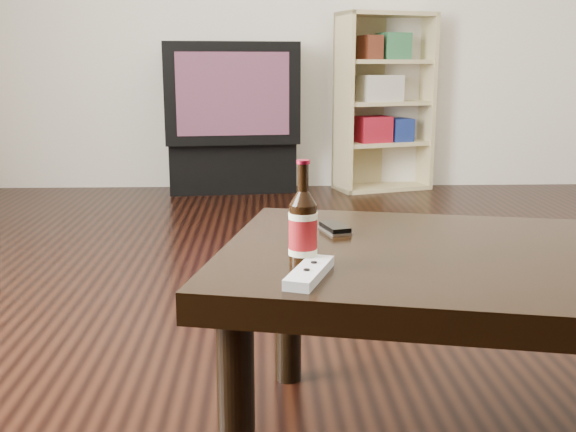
{
  "coord_description": "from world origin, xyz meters",
  "views": [
    {
      "loc": [
        -0.39,
        -1.87,
        0.87
      ],
      "look_at": [
        -0.34,
        -0.56,
        0.58
      ],
      "focal_mm": 42.0,
      "sensor_mm": 36.0,
      "label": 1
    }
  ],
  "objects_px": {
    "phone": "(335,228)",
    "remote": "(310,272)",
    "tv_stand": "(231,165)",
    "coffee_table": "(515,282)",
    "tv": "(230,92)",
    "beer_bottle": "(303,228)",
    "bookshelf": "(382,99)"
  },
  "relations": [
    {
      "from": "bookshelf",
      "to": "remote",
      "type": "distance_m",
      "value": 3.62
    },
    {
      "from": "tv_stand",
      "to": "bookshelf",
      "type": "bearing_deg",
      "value": -6.58
    },
    {
      "from": "tv_stand",
      "to": "coffee_table",
      "type": "relative_size",
      "value": 0.62
    },
    {
      "from": "tv",
      "to": "bookshelf",
      "type": "xyz_separation_m",
      "value": [
        1.06,
        0.0,
        -0.05
      ]
    },
    {
      "from": "remote",
      "to": "tv",
      "type": "bearing_deg",
      "value": 114.88
    },
    {
      "from": "remote",
      "to": "tv_stand",
      "type": "bearing_deg",
      "value": 114.88
    },
    {
      "from": "bookshelf",
      "to": "phone",
      "type": "height_order",
      "value": "bookshelf"
    },
    {
      "from": "tv",
      "to": "phone",
      "type": "xyz_separation_m",
      "value": [
        0.39,
        -3.17,
        -0.2
      ]
    },
    {
      "from": "coffee_table",
      "to": "phone",
      "type": "bearing_deg",
      "value": 149.78
    },
    {
      "from": "phone",
      "to": "coffee_table",
      "type": "bearing_deg",
      "value": -45.95
    },
    {
      "from": "beer_bottle",
      "to": "tv",
      "type": "bearing_deg",
      "value": 94.97
    },
    {
      "from": "beer_bottle",
      "to": "phone",
      "type": "bearing_deg",
      "value": 70.77
    },
    {
      "from": "remote",
      "to": "bookshelf",
      "type": "bearing_deg",
      "value": 97.89
    },
    {
      "from": "remote",
      "to": "beer_bottle",
      "type": "bearing_deg",
      "value": 114.77
    },
    {
      "from": "bookshelf",
      "to": "phone",
      "type": "xyz_separation_m",
      "value": [
        -0.67,
        -3.17,
        -0.15
      ]
    },
    {
      "from": "tv",
      "to": "remote",
      "type": "xyz_separation_m",
      "value": [
        0.31,
        -3.53,
        -0.2
      ]
    },
    {
      "from": "phone",
      "to": "remote",
      "type": "distance_m",
      "value": 0.37
    },
    {
      "from": "bookshelf",
      "to": "beer_bottle",
      "type": "relative_size",
      "value": 5.73
    },
    {
      "from": "tv_stand",
      "to": "phone",
      "type": "height_order",
      "value": "phone"
    },
    {
      "from": "phone",
      "to": "tv_stand",
      "type": "bearing_deg",
      "value": 81.34
    },
    {
      "from": "tv_stand",
      "to": "beer_bottle",
      "type": "bearing_deg",
      "value": -91.55
    },
    {
      "from": "phone",
      "to": "beer_bottle",
      "type": "bearing_deg",
      "value": -124.96
    },
    {
      "from": "tv",
      "to": "tv_stand",
      "type": "bearing_deg",
      "value": 90.0
    },
    {
      "from": "phone",
      "to": "remote",
      "type": "xyz_separation_m",
      "value": [
        -0.09,
        -0.36,
        0.0
      ]
    },
    {
      "from": "coffee_table",
      "to": "tv",
      "type": "bearing_deg",
      "value": 102.67
    },
    {
      "from": "beer_bottle",
      "to": "coffee_table",
      "type": "bearing_deg",
      "value": 7.02
    },
    {
      "from": "beer_bottle",
      "to": "tv_stand",
      "type": "bearing_deg",
      "value": 94.97
    },
    {
      "from": "tv_stand",
      "to": "remote",
      "type": "height_order",
      "value": "remote"
    },
    {
      "from": "tv_stand",
      "to": "phone",
      "type": "xyz_separation_m",
      "value": [
        0.39,
        -3.17,
        0.31
      ]
    },
    {
      "from": "tv",
      "to": "phone",
      "type": "height_order",
      "value": "tv"
    },
    {
      "from": "tv_stand",
      "to": "coffee_table",
      "type": "height_order",
      "value": "coffee_table"
    },
    {
      "from": "coffee_table",
      "to": "bookshelf",
      "type": "bearing_deg",
      "value": 84.97
    }
  ]
}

